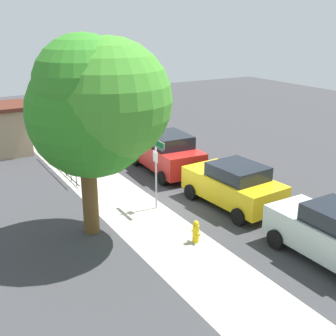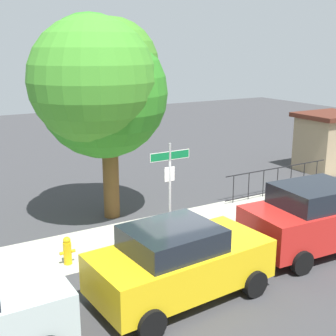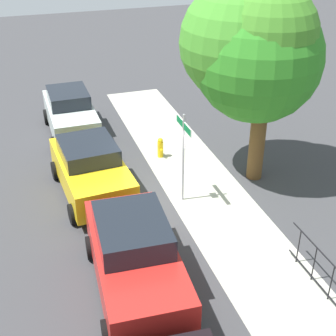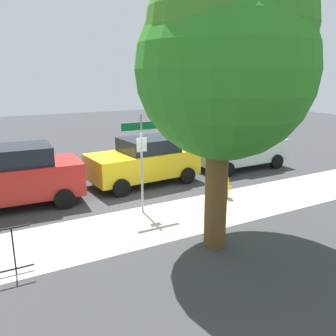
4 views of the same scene
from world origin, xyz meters
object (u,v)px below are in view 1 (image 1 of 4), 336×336
(fire_hydrant, at_px, (196,232))
(street_sign, at_px, (156,158))
(car_silver, at_px, (334,234))
(car_red, at_px, (167,153))
(utility_shed, at_px, (7,128))
(car_yellow, at_px, (233,185))
(car_orange, at_px, (99,117))
(shade_tree, at_px, (95,101))
(car_black, at_px, (128,134))

(fire_hydrant, bearing_deg, street_sign, -3.72)
(car_silver, height_order, car_red, car_red)
(utility_shed, bearing_deg, car_red, -140.57)
(car_yellow, distance_m, fire_hydrant, 3.41)
(car_orange, bearing_deg, shade_tree, 156.68)
(car_silver, height_order, utility_shed, utility_shed)
(car_silver, height_order, car_yellow, car_silver)
(car_yellow, xyz_separation_m, car_orange, (14.39, -0.17, -0.05))
(car_silver, height_order, car_black, car_silver)
(car_orange, relative_size, fire_hydrant, 5.93)
(car_orange, relative_size, utility_shed, 1.59)
(car_silver, bearing_deg, street_sign, 23.15)
(car_silver, height_order, fire_hydrant, car_silver)
(car_silver, distance_m, car_black, 14.39)
(street_sign, relative_size, car_orange, 0.65)
(car_black, distance_m, utility_shed, 6.61)
(street_sign, bearing_deg, fire_hydrant, 176.28)
(shade_tree, relative_size, car_yellow, 1.56)
(car_red, bearing_deg, utility_shed, 42.72)
(car_silver, relative_size, car_yellow, 0.97)
(car_black, bearing_deg, street_sign, 165.94)
(shade_tree, bearing_deg, fire_hydrant, -129.95)
(car_red, relative_size, car_black, 0.98)
(car_orange, height_order, fire_hydrant, car_orange)
(car_black, xyz_separation_m, fire_hydrant, (-11.30, 2.95, -0.40))
(street_sign, distance_m, car_yellow, 3.24)
(street_sign, bearing_deg, car_red, -35.82)
(street_sign, bearing_deg, car_yellow, -116.46)
(car_silver, xyz_separation_m, car_orange, (19.19, -0.19, -0.07))
(street_sign, distance_m, car_black, 8.78)
(street_sign, xyz_separation_m, utility_shed, (10.61, 3.40, -0.67))
(street_sign, xyz_separation_m, car_orange, (13.05, -2.88, -1.20))
(shade_tree, bearing_deg, car_silver, -133.96)
(car_silver, xyz_separation_m, utility_shed, (16.76, 6.09, 0.46))
(car_red, height_order, fire_hydrant, car_red)
(car_black, xyz_separation_m, utility_shed, (2.36, 6.15, 0.59))
(fire_hydrant, bearing_deg, car_black, -14.62)
(shade_tree, distance_m, car_red, 7.71)
(car_red, height_order, car_black, car_red)
(car_black, relative_size, car_orange, 1.01)
(car_red, height_order, car_orange, car_red)
(car_silver, relative_size, car_black, 0.89)
(utility_shed, bearing_deg, car_yellow, -152.94)
(utility_shed, height_order, fire_hydrant, utility_shed)
(car_red, bearing_deg, car_yellow, -174.07)
(car_silver, bearing_deg, utility_shed, 19.50)
(car_yellow, height_order, utility_shed, utility_shed)
(car_yellow, xyz_separation_m, car_black, (9.59, -0.04, -0.11))
(street_sign, relative_size, car_red, 0.66)
(car_orange, distance_m, fire_hydrant, 16.40)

